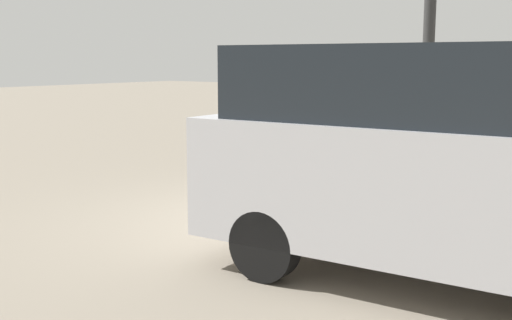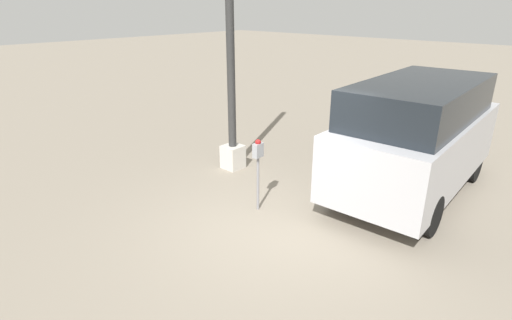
# 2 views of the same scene
# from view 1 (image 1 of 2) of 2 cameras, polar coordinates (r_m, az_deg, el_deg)

# --- Properties ---
(ground_plane) EXTENTS (80.00, 80.00, 0.00)m
(ground_plane) POSITION_cam_1_polar(r_m,az_deg,el_deg) (9.09, 0.33, -4.84)
(ground_plane) COLOR gray
(parking_meter_near) EXTENTS (0.21, 0.12, 1.39)m
(parking_meter_near) POSITION_cam_1_polar(r_m,az_deg,el_deg) (9.14, 3.98, 1.76)
(parking_meter_near) COLOR gray
(parking_meter_near) RESTS_ON ground
(lamp_post) EXTENTS (0.44, 0.44, 5.59)m
(lamp_post) POSITION_cam_1_polar(r_m,az_deg,el_deg) (10.19, 14.99, 7.47)
(lamp_post) COLOR beige
(lamp_post) RESTS_ON ground
(parked_van) EXTENTS (4.72, 2.11, 2.30)m
(parked_van) POSITION_cam_1_polar(r_m,az_deg,el_deg) (6.34, 15.74, 0.16)
(parked_van) COLOR #B2B2B7
(parked_van) RESTS_ON ground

